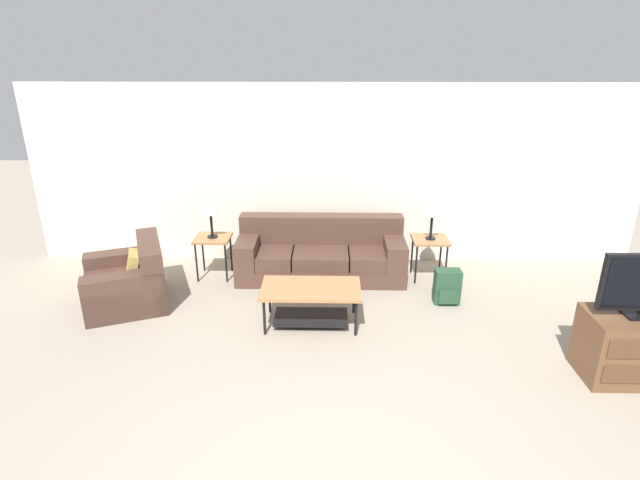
{
  "coord_description": "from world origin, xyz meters",
  "views": [
    {
      "loc": [
        -0.06,
        -2.35,
        2.99
      ],
      "look_at": [
        -0.19,
        3.43,
        0.8
      ],
      "focal_mm": 28.0,
      "sensor_mm": 36.0,
      "label": 1
    }
  ],
  "objects_px": {
    "table_lamp_left": "(210,207)",
    "side_table_left": "(213,242)",
    "tv_console": "(633,347)",
    "backpack": "(447,287)",
    "table_lamp_right": "(433,208)",
    "armchair": "(129,282)",
    "coffee_table": "(311,297)",
    "couch": "(321,256)",
    "side_table_right": "(430,244)"
  },
  "relations": [
    {
      "from": "coffee_table",
      "to": "table_lamp_left",
      "type": "distance_m",
      "value": 2.03
    },
    {
      "from": "table_lamp_left",
      "to": "tv_console",
      "type": "bearing_deg",
      "value": -26.24
    },
    {
      "from": "backpack",
      "to": "side_table_left",
      "type": "bearing_deg",
      "value": 166.65
    },
    {
      "from": "couch",
      "to": "coffee_table",
      "type": "xyz_separation_m",
      "value": [
        -0.09,
        -1.35,
        0.04
      ]
    },
    {
      "from": "coffee_table",
      "to": "side_table_right",
      "type": "height_order",
      "value": "side_table_right"
    },
    {
      "from": "side_table_right",
      "to": "table_lamp_left",
      "type": "height_order",
      "value": "table_lamp_left"
    },
    {
      "from": "side_table_right",
      "to": "table_lamp_left",
      "type": "xyz_separation_m",
      "value": [
        -3.0,
        -0.0,
        0.51
      ]
    },
    {
      "from": "armchair",
      "to": "table_lamp_left",
      "type": "bearing_deg",
      "value": 42.68
    },
    {
      "from": "backpack",
      "to": "armchair",
      "type": "bearing_deg",
      "value": -178.76
    },
    {
      "from": "side_table_right",
      "to": "tv_console",
      "type": "height_order",
      "value": "tv_console"
    },
    {
      "from": "couch",
      "to": "side_table_left",
      "type": "bearing_deg",
      "value": -177.7
    },
    {
      "from": "table_lamp_left",
      "to": "tv_console",
      "type": "relative_size",
      "value": 0.61
    },
    {
      "from": "table_lamp_right",
      "to": "backpack",
      "type": "relative_size",
      "value": 1.27
    },
    {
      "from": "coffee_table",
      "to": "armchair",
      "type": "bearing_deg",
      "value": 168.57
    },
    {
      "from": "couch",
      "to": "tv_console",
      "type": "height_order",
      "value": "couch"
    },
    {
      "from": "side_table_right",
      "to": "table_lamp_left",
      "type": "relative_size",
      "value": 1.04
    },
    {
      "from": "armchair",
      "to": "table_lamp_left",
      "type": "height_order",
      "value": "table_lamp_left"
    },
    {
      "from": "side_table_left",
      "to": "side_table_right",
      "type": "relative_size",
      "value": 1.0
    },
    {
      "from": "coffee_table",
      "to": "couch",
      "type": "bearing_deg",
      "value": 86.17
    },
    {
      "from": "armchair",
      "to": "couch",
      "type": "bearing_deg",
      "value": 20.27
    },
    {
      "from": "table_lamp_left",
      "to": "table_lamp_right",
      "type": "height_order",
      "value": "same"
    },
    {
      "from": "couch",
      "to": "side_table_left",
      "type": "height_order",
      "value": "couch"
    },
    {
      "from": "couch",
      "to": "backpack",
      "type": "distance_m",
      "value": 1.79
    },
    {
      "from": "table_lamp_left",
      "to": "backpack",
      "type": "xyz_separation_m",
      "value": [
        3.1,
        -0.74,
        -0.81
      ]
    },
    {
      "from": "table_lamp_right",
      "to": "backpack",
      "type": "height_order",
      "value": "table_lamp_right"
    },
    {
      "from": "side_table_right",
      "to": "table_lamp_right",
      "type": "relative_size",
      "value": 1.04
    },
    {
      "from": "armchair",
      "to": "table_lamp_left",
      "type": "distance_m",
      "value": 1.42
    },
    {
      "from": "couch",
      "to": "side_table_left",
      "type": "relative_size",
      "value": 3.93
    },
    {
      "from": "side_table_left",
      "to": "backpack",
      "type": "distance_m",
      "value": 3.2
    },
    {
      "from": "armchair",
      "to": "side_table_right",
      "type": "bearing_deg",
      "value": 11.94
    },
    {
      "from": "armchair",
      "to": "table_lamp_right",
      "type": "bearing_deg",
      "value": 11.94
    },
    {
      "from": "side_table_left",
      "to": "table_lamp_right",
      "type": "xyz_separation_m",
      "value": [
        3.0,
        -0.0,
        0.51
      ]
    },
    {
      "from": "couch",
      "to": "table_lamp_left",
      "type": "distance_m",
      "value": 1.67
    },
    {
      "from": "coffee_table",
      "to": "backpack",
      "type": "height_order",
      "value": "coffee_table"
    },
    {
      "from": "armchair",
      "to": "coffee_table",
      "type": "bearing_deg",
      "value": -11.43
    },
    {
      "from": "table_lamp_left",
      "to": "tv_console",
      "type": "height_order",
      "value": "table_lamp_left"
    },
    {
      "from": "tv_console",
      "to": "side_table_right",
      "type": "bearing_deg",
      "value": 124.6
    },
    {
      "from": "backpack",
      "to": "side_table_right",
      "type": "bearing_deg",
      "value": 98.08
    },
    {
      "from": "coffee_table",
      "to": "table_lamp_right",
      "type": "bearing_deg",
      "value": 39.02
    },
    {
      "from": "coffee_table",
      "to": "backpack",
      "type": "relative_size",
      "value": 2.56
    },
    {
      "from": "tv_console",
      "to": "backpack",
      "type": "bearing_deg",
      "value": 133.78
    },
    {
      "from": "couch",
      "to": "armchair",
      "type": "height_order",
      "value": "couch"
    },
    {
      "from": "side_table_left",
      "to": "backpack",
      "type": "relative_size",
      "value": 1.32
    },
    {
      "from": "table_lamp_right",
      "to": "backpack",
      "type": "distance_m",
      "value": 1.1
    },
    {
      "from": "armchair",
      "to": "tv_console",
      "type": "bearing_deg",
      "value": -14.61
    },
    {
      "from": "armchair",
      "to": "table_lamp_right",
      "type": "relative_size",
      "value": 2.33
    },
    {
      "from": "backpack",
      "to": "couch",
      "type": "bearing_deg",
      "value": 153.59
    },
    {
      "from": "table_lamp_right",
      "to": "table_lamp_left",
      "type": "bearing_deg",
      "value": 180.0
    },
    {
      "from": "table_lamp_left",
      "to": "side_table_left",
      "type": "bearing_deg",
      "value": 110.56
    },
    {
      "from": "table_lamp_right",
      "to": "side_table_right",
      "type": "bearing_deg",
      "value": 90.0
    }
  ]
}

